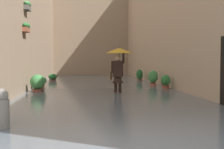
{
  "coord_description": "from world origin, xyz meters",
  "views": [
    {
      "loc": [
        0.99,
        4.22,
        1.53
      ],
      "look_at": [
        -0.22,
        -7.17,
        0.97
      ],
      "focal_mm": 49.3,
      "sensor_mm": 36.0,
      "label": 1
    }
  ],
  "objects": [
    {
      "name": "person_wading",
      "position": [
        -0.59,
        -8.07,
        1.5
      ],
      "size": [
        1.11,
        1.11,
        2.07
      ],
      "color": "#4C4233",
      "rests_on": "ground_plane"
    },
    {
      "name": "potted_plant_far_left",
      "position": [
        -2.86,
        -9.19,
        0.47
      ],
      "size": [
        0.43,
        0.43,
        0.84
      ],
      "color": "brown",
      "rests_on": "ground_plane"
    },
    {
      "name": "building_facade_left",
      "position": [
        -4.07,
        -10.94,
        4.13
      ],
      "size": [
        2.04,
        25.88,
        8.25
      ],
      "color": "tan",
      "rests_on": "ground_plane"
    },
    {
      "name": "potted_plant_far_right",
      "position": [
        2.64,
        -15.12,
        0.36
      ],
      "size": [
        0.55,
        0.55,
        0.65
      ],
      "color": "brown",
      "rests_on": "ground_plane"
    },
    {
      "name": "flood_water",
      "position": [
        0.0,
        -10.94,
        0.11
      ],
      "size": [
        7.15,
        27.88,
        0.21
      ],
      "primitive_type": "cube",
      "color": "slate",
      "rests_on": "ground_plane"
    },
    {
      "name": "potted_plant_mid_left",
      "position": [
        -2.72,
        -10.99,
        0.57
      ],
      "size": [
        0.5,
        0.5,
        0.98
      ],
      "color": "#9E563D",
      "rests_on": "ground_plane"
    },
    {
      "name": "ground_plane",
      "position": [
        0.0,
        -10.94,
        0.0
      ],
      "size": [
        60.0,
        60.0,
        0.0
      ],
      "primitive_type": "plane",
      "color": "gray"
    },
    {
      "name": "potted_plant_near_right",
      "position": [
        2.75,
        -9.94,
        0.47
      ],
      "size": [
        0.54,
        0.54,
        0.78
      ],
      "color": "brown",
      "rests_on": "ground_plane"
    },
    {
      "name": "potted_plant_mid_right",
      "position": [
        2.71,
        -8.63,
        0.52
      ],
      "size": [
        0.6,
        0.6,
        0.92
      ],
      "color": "brown",
      "rests_on": "ground_plane"
    },
    {
      "name": "potted_plant_near_left",
      "position": [
        -2.72,
        -14.49,
        0.5
      ],
      "size": [
        0.4,
        0.4,
        0.92
      ],
      "color": "brown",
      "rests_on": "ground_plane"
    },
    {
      "name": "mooring_bollard",
      "position": [
        2.49,
        -1.83,
        0.49
      ],
      "size": [
        0.31,
        0.31,
        0.98
      ],
      "color": "gray",
      "rests_on": "ground_plane"
    },
    {
      "name": "building_facade_far",
      "position": [
        0.0,
        -22.78,
        6.33
      ],
      "size": [
        9.95,
        1.8,
        12.66
      ],
      "primitive_type": "cube",
      "color": "gray",
      "rests_on": "ground_plane"
    }
  ]
}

